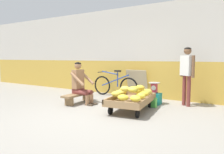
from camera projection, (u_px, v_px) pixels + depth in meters
ground_plane at (86, 118)px, 4.45m from camera, size 80.00×80.00×0.00m
back_wall at (144, 52)px, 6.84m from camera, size 16.00×0.30×2.90m
banana_cart at (131, 101)px, 5.04m from camera, size 1.02×1.54×0.36m
banana_pile at (133, 92)px, 4.93m from camera, size 0.92×1.21×0.26m
low_bench at (78, 96)px, 5.92m from camera, size 0.34×1.11×0.27m
vendor_seated at (81, 83)px, 5.84m from camera, size 0.69×0.49×1.14m
plastic_crate at (154, 99)px, 5.79m from camera, size 0.36×0.28×0.30m
weighing_scale at (154, 88)px, 5.76m from camera, size 0.30×0.30×0.29m
bicycle_near_left at (115, 85)px, 6.95m from camera, size 1.66×0.48×0.86m
sign_board at (137, 83)px, 6.87m from camera, size 0.70×0.26×0.88m
customer_adult at (187, 70)px, 5.50m from camera, size 0.42×0.35×1.53m
shopping_bag at (153, 102)px, 5.42m from camera, size 0.18×0.12×0.24m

